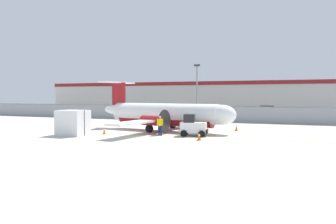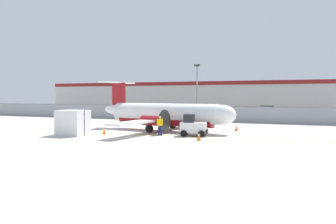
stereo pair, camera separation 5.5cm
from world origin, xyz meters
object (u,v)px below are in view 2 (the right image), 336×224
Objects in this scene: traffic_cone_near_right at (236,128)px; parked_car_1 at (175,109)px; traffic_cone_far_left at (199,136)px; parked_car_5 at (300,112)px; parked_car_2 at (197,110)px; parked_car_3 at (230,112)px; apron_light_pole at (197,89)px; commuter_airplane at (167,115)px; parked_car_0 at (123,111)px; cargo_container at (73,123)px; parked_car_4 at (267,110)px; ground_crew_worker at (160,125)px; traffic_cone_near_left at (104,131)px; baggage_tug at (193,126)px.

parked_car_1 is at bearing 120.90° from traffic_cone_near_right.
parked_car_5 is at bearing 75.56° from traffic_cone_far_left.
parked_car_2 and parked_car_3 have the same top height.
apron_light_pole is (-5.95, 6.42, 3.99)m from traffic_cone_near_right.
commuter_airplane is 3.76× the size of parked_car_0.
traffic_cone_near_right is at bearing 30.01° from commuter_airplane.
parked_car_0 is at bearing 147.62° from apron_light_pole.
apron_light_pole is at bearing -69.30° from parked_car_1.
parked_car_0 is (-9.22, 25.32, -0.21)m from cargo_container.
traffic_cone_near_right is at bearing 82.33° from parked_car_5.
parked_car_3 is at bearing 73.92° from cargo_container.
cargo_container reaches higher than parked_car_0.
parked_car_1 is at bearing 116.57° from apron_light_pole.
parked_car_2 is (-4.81, 26.63, -0.71)m from commuter_airplane.
parked_car_4 is at bearing 70.40° from cargo_container.
apron_light_pole reaches higher than traffic_cone_near_right.
parked_car_0 and parked_car_2 have the same top height.
parked_car_1 is 23.50m from parked_car_5.
traffic_cone_near_right is at bearing -77.05° from parked_car_3.
commuter_airplane reaches higher than ground_crew_worker.
cargo_container is at bearing 84.11° from parked_car_2.
apron_light_pole reaches higher than traffic_cone_far_left.
traffic_cone_near_left is at bearing 38.53° from cargo_container.
cargo_container reaches higher than traffic_cone_near_left.
baggage_tug is 0.57× the size of parked_car_1.
traffic_cone_far_left is at bearing 5.06° from cargo_container.
traffic_cone_near_right is at bearing 111.56° from parked_car_2.
parked_car_1 is 24.11m from apron_light_pole.
parked_car_4 is (4.86, 8.05, 0.00)m from parked_car_3.
parked_car_2 is at bearing 91.18° from traffic_cone_near_left.
commuter_airplane is 3.74× the size of parked_car_2.
ground_crew_worker reaches higher than traffic_cone_near_left.
parked_car_0 is at bearing 138.31° from commuter_airplane.
parked_car_0 is 0.59× the size of apron_light_pole.
traffic_cone_near_right is at bearing 91.33° from parked_car_4.
baggage_tug reaches higher than traffic_cone_near_right.
cargo_container is at bearing 66.14° from parked_car_5.
ground_crew_worker and parked_car_2 have the same top height.
cargo_container is 0.57× the size of parked_car_4.
parked_car_5 is (12.36, 23.69, -0.71)m from commuter_airplane.
parked_car_3 reaches higher than traffic_cone_near_left.
parked_car_4 is at bearing 23.62° from parked_car_0.
parked_car_3 is 0.58× the size of apron_light_pole.
parked_car_0 is 24.99m from parked_car_4.
parked_car_4 is 0.59× the size of apron_light_pole.
parked_car_3 is at bearing -39.81° from parked_car_1.
cargo_container is (-9.90, -3.31, 0.24)m from baggage_tug.
parked_car_4 is (2.07, 35.41, 0.58)m from traffic_cone_far_left.
parked_car_1 reaches higher than traffic_cone_near_left.
parked_car_1 is (-13.83, 33.23, 0.04)m from baggage_tug.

